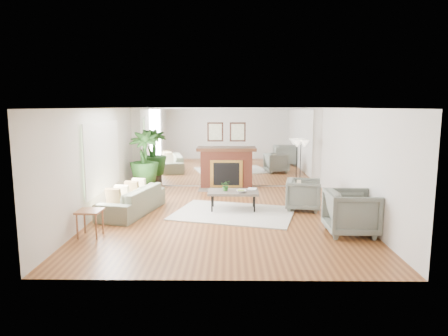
{
  "coord_description": "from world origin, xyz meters",
  "views": [
    {
      "loc": [
        0.08,
        -9.05,
        2.53
      ],
      "look_at": [
        -0.04,
        0.6,
        1.05
      ],
      "focal_mm": 32.0,
      "sensor_mm": 36.0,
      "label": 1
    }
  ],
  "objects_px": {
    "armchair_front": "(351,212)",
    "armchair_back": "(303,195)",
    "side_table": "(90,214)",
    "floor_lamp": "(301,148)",
    "coffee_table": "(233,193)",
    "potted_ficus": "(144,160)",
    "fireplace": "(226,167)",
    "sofa": "(132,200)"
  },
  "relations": [
    {
      "from": "coffee_table",
      "to": "armchair_front",
      "type": "bearing_deg",
      "value": -37.63
    },
    {
      "from": "sofa",
      "to": "armchair_front",
      "type": "distance_m",
      "value": 5.01
    },
    {
      "from": "potted_ficus",
      "to": "armchair_front",
      "type": "bearing_deg",
      "value": -38.71
    },
    {
      "from": "fireplace",
      "to": "armchair_back",
      "type": "height_order",
      "value": "fireplace"
    },
    {
      "from": "sofa",
      "to": "floor_lamp",
      "type": "bearing_deg",
      "value": 135.51
    },
    {
      "from": "sofa",
      "to": "potted_ficus",
      "type": "distance_m",
      "value": 2.56
    },
    {
      "from": "side_table",
      "to": "fireplace",
      "type": "bearing_deg",
      "value": 60.89
    },
    {
      "from": "sofa",
      "to": "armchair_back",
      "type": "bearing_deg",
      "value": 108.29
    },
    {
      "from": "sofa",
      "to": "armchair_front",
      "type": "xyz_separation_m",
      "value": [
        4.76,
        -1.53,
        0.13
      ]
    },
    {
      "from": "fireplace",
      "to": "side_table",
      "type": "height_order",
      "value": "fireplace"
    },
    {
      "from": "armchair_front",
      "to": "side_table",
      "type": "bearing_deg",
      "value": 92.99
    },
    {
      "from": "armchair_back",
      "to": "armchair_front",
      "type": "distance_m",
      "value": 2.0
    },
    {
      "from": "sofa",
      "to": "side_table",
      "type": "bearing_deg",
      "value": -0.19
    },
    {
      "from": "coffee_table",
      "to": "armchair_back",
      "type": "distance_m",
      "value": 1.74
    },
    {
      "from": "floor_lamp",
      "to": "sofa",
      "type": "bearing_deg",
      "value": -147.61
    },
    {
      "from": "armchair_back",
      "to": "side_table",
      "type": "relative_size",
      "value": 1.58
    },
    {
      "from": "fireplace",
      "to": "side_table",
      "type": "xyz_separation_m",
      "value": [
        -2.65,
        -4.76,
        -0.22
      ]
    },
    {
      "from": "sofa",
      "to": "armchair_back",
      "type": "xyz_separation_m",
      "value": [
        4.16,
        0.38,
        0.07
      ]
    },
    {
      "from": "potted_ficus",
      "to": "armchair_back",
      "type": "bearing_deg",
      "value": -25.49
    },
    {
      "from": "fireplace",
      "to": "coffee_table",
      "type": "height_order",
      "value": "fireplace"
    },
    {
      "from": "potted_ficus",
      "to": "floor_lamp",
      "type": "distance_m",
      "value": 4.76
    },
    {
      "from": "armchair_back",
      "to": "armchair_front",
      "type": "xyz_separation_m",
      "value": [
        0.6,
        -1.9,
        0.06
      ]
    },
    {
      "from": "side_table",
      "to": "floor_lamp",
      "type": "distance_m",
      "value": 6.79
    },
    {
      "from": "armchair_back",
      "to": "armchair_front",
      "type": "relative_size",
      "value": 0.86
    },
    {
      "from": "armchair_back",
      "to": "potted_ficus",
      "type": "bearing_deg",
      "value": 75.53
    },
    {
      "from": "fireplace",
      "to": "coffee_table",
      "type": "distance_m",
      "value": 2.76
    },
    {
      "from": "side_table",
      "to": "potted_ficus",
      "type": "relative_size",
      "value": 0.29
    },
    {
      "from": "coffee_table",
      "to": "armchair_front",
      "type": "distance_m",
      "value": 2.95
    },
    {
      "from": "armchair_front",
      "to": "armchair_back",
      "type": "bearing_deg",
      "value": 18.18
    },
    {
      "from": "sofa",
      "to": "side_table",
      "type": "relative_size",
      "value": 4.04
    },
    {
      "from": "sofa",
      "to": "coffee_table",
      "type": "bearing_deg",
      "value": 109.64
    },
    {
      "from": "sofa",
      "to": "side_table",
      "type": "distance_m",
      "value": 1.79
    },
    {
      "from": "fireplace",
      "to": "potted_ficus",
      "type": "distance_m",
      "value": 2.54
    },
    {
      "from": "coffee_table",
      "to": "sofa",
      "type": "bearing_deg",
      "value": -173.48
    },
    {
      "from": "sofa",
      "to": "armchair_back",
      "type": "distance_m",
      "value": 4.18
    },
    {
      "from": "coffee_table",
      "to": "armchair_back",
      "type": "bearing_deg",
      "value": 3.28
    },
    {
      "from": "fireplace",
      "to": "floor_lamp",
      "type": "height_order",
      "value": "fireplace"
    },
    {
      "from": "armchair_back",
      "to": "floor_lamp",
      "type": "xyz_separation_m",
      "value": [
        0.35,
        2.49,
        0.91
      ]
    },
    {
      "from": "armchair_back",
      "to": "side_table",
      "type": "distance_m",
      "value": 5.04
    },
    {
      "from": "sofa",
      "to": "side_table",
      "type": "height_order",
      "value": "sofa"
    },
    {
      "from": "coffee_table",
      "to": "side_table",
      "type": "bearing_deg",
      "value": -144.61
    },
    {
      "from": "armchair_front",
      "to": "potted_ficus",
      "type": "height_order",
      "value": "potted_ficus"
    }
  ]
}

